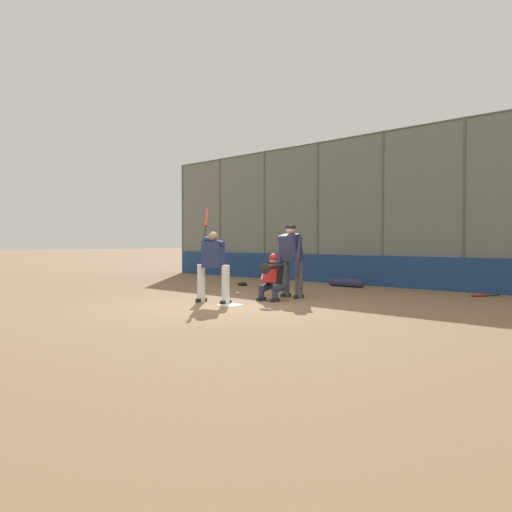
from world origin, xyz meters
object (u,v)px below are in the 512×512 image
object	(u,v)px
baseball_loose	(238,293)
batter_at_plate	(213,264)
umpire_home	(291,259)
spare_bat_near_backstop	(482,295)
equipment_bag_dugout_side	(346,283)
fielding_glove_on_dirt	(243,284)
catcher_behind_plate	(272,276)
spare_bat_by_padding	(285,285)

from	to	relation	value
baseball_loose	batter_at_plate	bearing A→B (deg)	118.44
umpire_home	spare_bat_near_backstop	bearing A→B (deg)	-133.93
umpire_home	equipment_bag_dugout_side	xyz separation A→B (m)	(0.68, -3.46, -0.84)
umpire_home	spare_bat_near_backstop	xyz separation A→B (m)	(-3.35, -3.48, -0.93)
batter_at_plate	fielding_glove_on_dirt	distance (m)	4.54
fielding_glove_on_dirt	baseball_loose	size ratio (longest dim) A/B	4.20
equipment_bag_dugout_side	catcher_behind_plate	bearing A→B (deg)	100.02
catcher_behind_plate	fielding_glove_on_dirt	distance (m)	4.12
spare_bat_by_padding	batter_at_plate	bearing A→B (deg)	167.24
spare_bat_by_padding	equipment_bag_dugout_side	distance (m)	1.88
batter_at_plate	fielding_glove_on_dirt	xyz separation A→B (m)	(2.65, -3.59, -0.82)
batter_at_plate	equipment_bag_dugout_side	bearing A→B (deg)	-97.47
catcher_behind_plate	equipment_bag_dugout_side	bearing A→B (deg)	-87.94
spare_bat_near_backstop	spare_bat_by_padding	size ratio (longest dim) A/B	0.88
batter_at_plate	umpire_home	bearing A→B (deg)	-114.81
catcher_behind_plate	spare_bat_near_backstop	world-z (taller)	catcher_behind_plate
fielding_glove_on_dirt	spare_bat_near_backstop	bearing A→B (deg)	-163.76
batter_at_plate	spare_bat_by_padding	size ratio (longest dim) A/B	2.74
batter_at_plate	catcher_behind_plate	size ratio (longest dim) A/B	1.96
equipment_bag_dugout_side	batter_at_plate	bearing A→B (deg)	90.76
baseball_loose	spare_bat_by_padding	bearing A→B (deg)	-75.54
umpire_home	spare_bat_by_padding	xyz separation A→B (m)	(2.21, -2.38, -0.93)
baseball_loose	equipment_bag_dugout_side	world-z (taller)	equipment_bag_dugout_side
spare_bat_near_backstop	baseball_loose	distance (m)	6.19
spare_bat_near_backstop	fielding_glove_on_dirt	xyz separation A→B (m)	(6.60, 1.92, 0.02)
spare_bat_near_backstop	equipment_bag_dugout_side	size ratio (longest dim) A/B	0.56
spare_bat_near_backstop	spare_bat_by_padding	xyz separation A→B (m)	(5.56, 1.10, 0.00)
batter_at_plate	spare_bat_by_padding	distance (m)	4.77
catcher_behind_plate	fielding_glove_on_dirt	size ratio (longest dim) A/B	3.56
catcher_behind_plate	spare_bat_by_padding	size ratio (longest dim) A/B	1.40
spare_bat_near_backstop	fielding_glove_on_dirt	bearing A→B (deg)	-39.36
catcher_behind_plate	fielding_glove_on_dirt	world-z (taller)	catcher_behind_plate
catcher_behind_plate	equipment_bag_dugout_side	world-z (taller)	catcher_behind_plate
umpire_home	spare_bat_near_backstop	world-z (taller)	umpire_home
baseball_loose	equipment_bag_dugout_side	size ratio (longest dim) A/B	0.06
catcher_behind_plate	spare_bat_by_padding	xyz separation A→B (m)	(2.29, -3.18, -0.54)
spare_bat_by_padding	spare_bat_near_backstop	bearing A→B (deg)	-111.55
equipment_bag_dugout_side	umpire_home	bearing A→B (deg)	101.09
baseball_loose	equipment_bag_dugout_side	distance (m)	3.92
spare_bat_near_backstop	fielding_glove_on_dirt	distance (m)	6.87
catcher_behind_plate	batter_at_plate	bearing A→B (deg)	52.98
fielding_glove_on_dirt	equipment_bag_dugout_side	bearing A→B (deg)	-143.63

